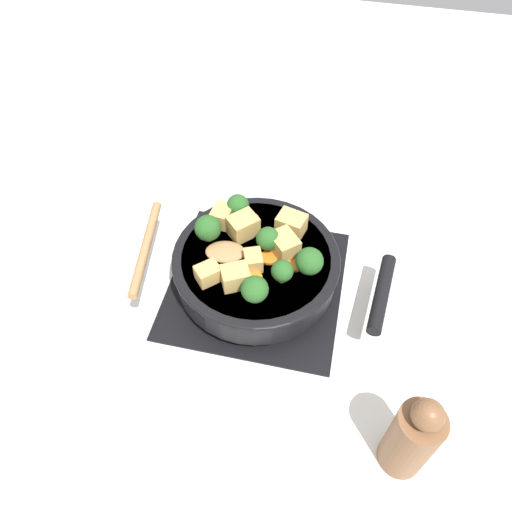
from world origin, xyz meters
The scene contains 22 objects.
ground_plane centered at (0.00, 0.00, 0.00)m, with size 2.40×2.40×0.00m, color white.
front_burner_grate centered at (0.00, 0.00, 0.01)m, with size 0.31×0.31×0.03m.
skillet_pan centered at (0.00, 0.00, 0.06)m, with size 0.38×0.29×0.06m.
wooden_spoon centered at (-0.12, -0.02, 0.09)m, with size 0.20×0.21×0.02m.
tofu_cube_center_large centered at (-0.08, 0.06, 0.10)m, with size 0.04×0.03×0.03m, color tan.
tofu_cube_near_handle centered at (-0.02, -0.06, 0.10)m, with size 0.04×0.04×0.04m, color tan.
tofu_cube_east_chunk centered at (0.05, 0.07, 0.10)m, with size 0.05×0.04×0.04m, color tan.
tofu_cube_west_chunk centered at (-0.03, 0.05, 0.10)m, with size 0.05×0.04×0.04m, color tan.
tofu_cube_back_piece centered at (0.04, 0.02, 0.10)m, with size 0.05×0.04×0.04m, color tan.
tofu_cube_front_piece centered at (-0.07, -0.06, 0.10)m, with size 0.04×0.03×0.03m, color tan.
tofu_cube_mid_small centered at (0.00, -0.02, 0.10)m, with size 0.04×0.03×0.03m, color tan.
broccoli_floret_near_spoon centered at (0.09, -0.02, 0.11)m, with size 0.05×0.05×0.05m.
broccoli_floret_center_top centered at (-0.05, 0.09, 0.11)m, with size 0.04×0.04×0.05m.
broccoli_floret_east_rim centered at (0.05, -0.04, 0.11)m, with size 0.04×0.04×0.04m.
broccoli_floret_west_rim centered at (0.02, -0.09, 0.11)m, with size 0.04×0.04×0.05m.
broccoli_floret_north_edge centered at (0.02, 0.02, 0.11)m, with size 0.04×0.04×0.05m.
broccoli_floret_south_cluster centered at (-0.09, 0.02, 0.11)m, with size 0.05×0.05×0.05m.
carrot_slice_orange_thin centered at (0.07, -0.01, 0.09)m, with size 0.02×0.02×0.01m, color orange.
carrot_slice_near_center centered at (0.02, 0.00, 0.09)m, with size 0.03×0.03×0.01m, color orange.
carrot_slice_edge_slice centered at (0.01, -0.05, 0.09)m, with size 0.03×0.03×0.01m, color orange.
carrot_slice_under_broccoli centered at (-0.03, 0.08, 0.09)m, with size 0.03×0.03×0.01m, color orange.
pepper_mill centered at (0.27, -0.26, 0.08)m, with size 0.06×0.06×0.18m.
Camera 1 is at (0.12, -0.52, 0.74)m, focal length 35.00 mm.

